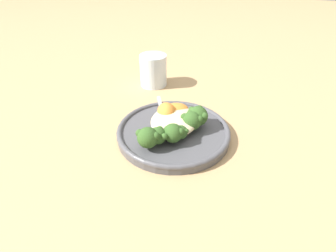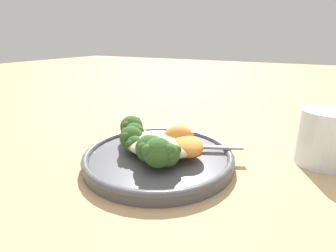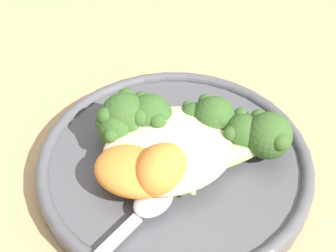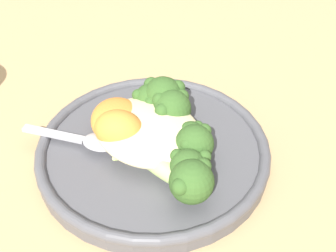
# 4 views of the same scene
# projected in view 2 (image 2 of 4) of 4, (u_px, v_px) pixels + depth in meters

# --- Properties ---
(ground_plane) EXTENTS (4.00, 4.00, 0.00)m
(ground_plane) POSITION_uv_depth(u_px,v_px,m) (162.00, 164.00, 0.43)
(ground_plane) COLOR tan
(plate) EXTENTS (0.24, 0.24, 0.02)m
(plate) POSITION_uv_depth(u_px,v_px,m) (160.00, 156.00, 0.43)
(plate) COLOR #4C4C51
(plate) RESTS_ON ground_plane
(quinoa_mound) EXTENTS (0.12, 0.10, 0.03)m
(quinoa_mound) POSITION_uv_depth(u_px,v_px,m) (162.00, 145.00, 0.41)
(quinoa_mound) COLOR beige
(quinoa_mound) RESTS_ON plate
(broccoli_stalk_0) EXTENTS (0.12, 0.05, 0.04)m
(broccoli_stalk_0) POSITION_uv_depth(u_px,v_px,m) (139.00, 130.00, 0.47)
(broccoli_stalk_0) COLOR #ADC675
(broccoli_stalk_0) RESTS_ON plate
(broccoli_stalk_1) EXTENTS (0.11, 0.04, 0.03)m
(broccoli_stalk_1) POSITION_uv_depth(u_px,v_px,m) (144.00, 135.00, 0.45)
(broccoli_stalk_1) COLOR #ADC675
(broccoli_stalk_1) RESTS_ON plate
(broccoli_stalk_2) EXTENTS (0.09, 0.07, 0.04)m
(broccoli_stalk_2) POSITION_uv_depth(u_px,v_px,m) (137.00, 139.00, 0.43)
(broccoli_stalk_2) COLOR #ADC675
(broccoli_stalk_2) RESTS_ON plate
(broccoli_stalk_3) EXTENTS (0.07, 0.08, 0.03)m
(broccoli_stalk_3) POSITION_uv_depth(u_px,v_px,m) (144.00, 144.00, 0.42)
(broccoli_stalk_3) COLOR #ADC675
(broccoli_stalk_3) RESTS_ON plate
(broccoli_stalk_4) EXTENTS (0.04, 0.11, 0.04)m
(broccoli_stalk_4) POSITION_uv_depth(u_px,v_px,m) (152.00, 147.00, 0.40)
(broccoli_stalk_4) COLOR #ADC675
(broccoli_stalk_4) RESTS_ON plate
(broccoli_stalk_5) EXTENTS (0.05, 0.10, 0.04)m
(broccoli_stalk_5) POSITION_uv_depth(u_px,v_px,m) (159.00, 152.00, 0.38)
(broccoli_stalk_5) COLOR #ADC675
(broccoli_stalk_5) RESTS_ON plate
(broccoli_stalk_6) EXTENTS (0.06, 0.10, 0.03)m
(broccoli_stalk_6) POSITION_uv_depth(u_px,v_px,m) (168.00, 152.00, 0.39)
(broccoli_stalk_6) COLOR #ADC675
(broccoli_stalk_6) RESTS_ON plate
(sweet_potato_chunk_0) EXTENTS (0.09, 0.09, 0.03)m
(sweet_potato_chunk_0) POSITION_uv_depth(u_px,v_px,m) (184.00, 146.00, 0.41)
(sweet_potato_chunk_0) COLOR orange
(sweet_potato_chunk_0) RESTS_ON plate
(sweet_potato_chunk_1) EXTENTS (0.06, 0.06, 0.04)m
(sweet_potato_chunk_1) POSITION_uv_depth(u_px,v_px,m) (179.00, 138.00, 0.43)
(sweet_potato_chunk_1) COLOR orange
(sweet_potato_chunk_1) RESTS_ON plate
(spoon) EXTENTS (0.11, 0.06, 0.01)m
(spoon) POSITION_uv_depth(u_px,v_px,m) (196.00, 146.00, 0.44)
(spoon) COLOR #A3A3A8
(spoon) RESTS_ON plate
(water_glass) EXTENTS (0.08, 0.08, 0.09)m
(water_glass) POSITION_uv_depth(u_px,v_px,m) (323.00, 138.00, 0.42)
(water_glass) COLOR silver
(water_glass) RESTS_ON ground_plane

